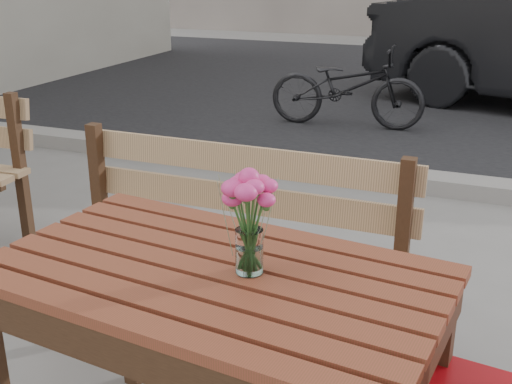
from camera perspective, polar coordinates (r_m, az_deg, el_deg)
street at (r=6.87m, az=13.94°, el=6.28°), size 30.00×8.12×0.12m
main_table at (r=1.87m, az=-3.75°, el=-10.38°), size 1.35×0.88×0.78m
main_bench at (r=2.63m, az=-2.38°, el=-3.05°), size 1.51×0.46×0.94m
main_vase at (r=1.71m, az=-0.62°, el=-1.52°), size 0.16×0.16×0.30m
bicycle at (r=6.50m, az=8.10°, el=9.26°), size 1.56×0.64×0.80m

